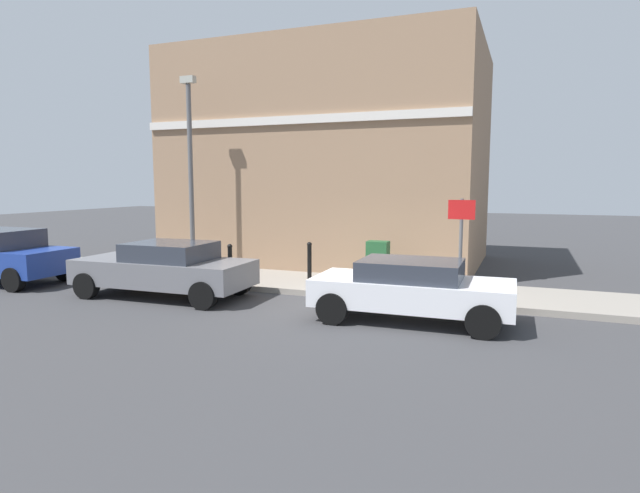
{
  "coord_description": "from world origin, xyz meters",
  "views": [
    {
      "loc": [
        -11.14,
        -3.41,
        2.81
      ],
      "look_at": [
        1.18,
        1.43,
        1.2
      ],
      "focal_mm": 29.59,
      "sensor_mm": 36.0,
      "label": 1
    }
  ],
  "objects_px": {
    "bollard_near_cabinet": "(309,259)",
    "bollard_far_kerb": "(230,262)",
    "car_grey": "(165,268)",
    "street_sign": "(461,233)",
    "car_white": "(412,288)",
    "utility_cabinet": "(378,265)",
    "lamppost": "(191,166)"
  },
  "relations": [
    {
      "from": "bollard_near_cabinet",
      "to": "bollard_far_kerb",
      "type": "bearing_deg",
      "value": 123.83
    },
    {
      "from": "car_grey",
      "to": "bollard_near_cabinet",
      "type": "bearing_deg",
      "value": -135.99
    },
    {
      "from": "bollard_far_kerb",
      "to": "street_sign",
      "type": "xyz_separation_m",
      "value": [
        0.21,
        -5.95,
        0.96
      ]
    },
    {
      "from": "car_grey",
      "to": "street_sign",
      "type": "xyz_separation_m",
      "value": [
        1.77,
        -6.85,
        0.95
      ]
    },
    {
      "from": "bollard_near_cabinet",
      "to": "street_sign",
      "type": "relative_size",
      "value": 0.45
    },
    {
      "from": "bollard_near_cabinet",
      "to": "car_white",
      "type": "bearing_deg",
      "value": -129.66
    },
    {
      "from": "car_white",
      "to": "bollard_near_cabinet",
      "type": "bearing_deg",
      "value": -40.94
    },
    {
      "from": "utility_cabinet",
      "to": "lamppost",
      "type": "xyz_separation_m",
      "value": [
        0.07,
        5.76,
        2.62
      ]
    },
    {
      "from": "car_grey",
      "to": "bollard_near_cabinet",
      "type": "distance_m",
      "value": 3.86
    },
    {
      "from": "car_grey",
      "to": "utility_cabinet",
      "type": "bearing_deg",
      "value": -151.96
    },
    {
      "from": "bollard_near_cabinet",
      "to": "lamppost",
      "type": "xyz_separation_m",
      "value": [
        -0.03,
        3.79,
        2.6
      ]
    },
    {
      "from": "car_grey",
      "to": "lamppost",
      "type": "relative_size",
      "value": 0.77
    },
    {
      "from": "bollard_far_kerb",
      "to": "lamppost",
      "type": "xyz_separation_m",
      "value": [
        1.18,
        2.0,
        2.6
      ]
    },
    {
      "from": "car_white",
      "to": "car_grey",
      "type": "height_order",
      "value": "car_grey"
    },
    {
      "from": "bollard_near_cabinet",
      "to": "lamppost",
      "type": "bearing_deg",
      "value": 90.39
    },
    {
      "from": "bollard_near_cabinet",
      "to": "bollard_far_kerb",
      "type": "relative_size",
      "value": 1.0
    },
    {
      "from": "bollard_far_kerb",
      "to": "street_sign",
      "type": "distance_m",
      "value": 6.03
    },
    {
      "from": "utility_cabinet",
      "to": "bollard_near_cabinet",
      "type": "relative_size",
      "value": 1.11
    },
    {
      "from": "utility_cabinet",
      "to": "bollard_near_cabinet",
      "type": "distance_m",
      "value": 1.97
    },
    {
      "from": "utility_cabinet",
      "to": "lamppost",
      "type": "distance_m",
      "value": 6.33
    },
    {
      "from": "street_sign",
      "to": "lamppost",
      "type": "height_order",
      "value": "lamppost"
    },
    {
      "from": "street_sign",
      "to": "lamppost",
      "type": "relative_size",
      "value": 0.4
    },
    {
      "from": "lamppost",
      "to": "car_white",
      "type": "bearing_deg",
      "value": -111.29
    },
    {
      "from": "bollard_far_kerb",
      "to": "car_grey",
      "type": "bearing_deg",
      "value": 149.9
    },
    {
      "from": "car_white",
      "to": "bollard_far_kerb",
      "type": "height_order",
      "value": "car_white"
    },
    {
      "from": "street_sign",
      "to": "bollard_near_cabinet",
      "type": "bearing_deg",
      "value": 76.53
    },
    {
      "from": "car_grey",
      "to": "street_sign",
      "type": "distance_m",
      "value": 7.14
    },
    {
      "from": "car_white",
      "to": "bollard_near_cabinet",
      "type": "xyz_separation_m",
      "value": [
        2.84,
        3.42,
        0.02
      ]
    },
    {
      "from": "bollard_far_kerb",
      "to": "street_sign",
      "type": "bearing_deg",
      "value": -87.99
    },
    {
      "from": "car_grey",
      "to": "bollard_far_kerb",
      "type": "bearing_deg",
      "value": -121.75
    },
    {
      "from": "utility_cabinet",
      "to": "lamppost",
      "type": "bearing_deg",
      "value": 89.26
    },
    {
      "from": "street_sign",
      "to": "lamppost",
      "type": "bearing_deg",
      "value": 83.05
    }
  ]
}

